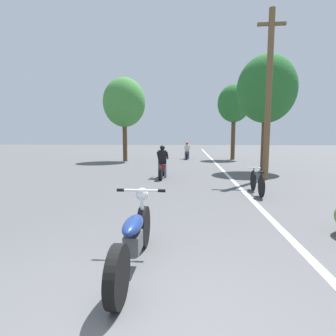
{
  "coord_description": "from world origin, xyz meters",
  "views": [
    {
      "loc": [
        0.56,
        -2.11,
        1.75
      ],
      "look_at": [
        -0.05,
        5.16,
        0.9
      ],
      "focal_mm": 28.0,
      "sensor_mm": 36.0,
      "label": 1
    }
  ],
  "objects_px": {
    "roadside_tree_right_near": "(267,90)",
    "motorcycle_foreground": "(134,237)",
    "utility_pole": "(269,94)",
    "bicycle_parked": "(257,182)",
    "motorcycle_rider_lead": "(162,166)",
    "motorcycle_rider_far": "(187,153)",
    "roadside_tree_left": "(124,103)",
    "roadside_tree_right_far": "(234,104)"
  },
  "relations": [
    {
      "from": "bicycle_parked",
      "to": "roadside_tree_right_near",
      "type": "bearing_deg",
      "value": 73.15
    },
    {
      "from": "roadside_tree_right_near",
      "to": "motorcycle_rider_lead",
      "type": "xyz_separation_m",
      "value": [
        -5.01,
        -2.67,
        -3.62
      ]
    },
    {
      "from": "roadside_tree_right_near",
      "to": "motorcycle_rider_far",
      "type": "distance_m",
      "value": 9.32
    },
    {
      "from": "roadside_tree_left",
      "to": "motorcycle_foreground",
      "type": "bearing_deg",
      "value": -75.53
    },
    {
      "from": "motorcycle_rider_lead",
      "to": "motorcycle_rider_far",
      "type": "distance_m",
      "value": 10.27
    },
    {
      "from": "motorcycle_rider_far",
      "to": "bicycle_parked",
      "type": "relative_size",
      "value": 1.21
    },
    {
      "from": "roadside_tree_right_far",
      "to": "motorcycle_rider_lead",
      "type": "distance_m",
      "value": 11.61
    },
    {
      "from": "roadside_tree_right_far",
      "to": "motorcycle_rider_far",
      "type": "relative_size",
      "value": 2.86
    },
    {
      "from": "motorcycle_foreground",
      "to": "motorcycle_rider_far",
      "type": "distance_m",
      "value": 18.18
    },
    {
      "from": "roadside_tree_right_far",
      "to": "bicycle_parked",
      "type": "relative_size",
      "value": 3.47
    },
    {
      "from": "roadside_tree_right_far",
      "to": "motorcycle_rider_far",
      "type": "height_order",
      "value": "roadside_tree_right_far"
    },
    {
      "from": "motorcycle_foreground",
      "to": "bicycle_parked",
      "type": "relative_size",
      "value": 1.29
    },
    {
      "from": "utility_pole",
      "to": "roadside_tree_right_near",
      "type": "bearing_deg",
      "value": 76.45
    },
    {
      "from": "roadside_tree_left",
      "to": "motorcycle_rider_far",
      "type": "xyz_separation_m",
      "value": [
        4.54,
        2.45,
        -3.73
      ]
    },
    {
      "from": "motorcycle_foreground",
      "to": "roadside_tree_right_far",
      "type": "bearing_deg",
      "value": 77.05
    },
    {
      "from": "utility_pole",
      "to": "motorcycle_rider_far",
      "type": "xyz_separation_m",
      "value": [
        -3.39,
        10.35,
        -2.96
      ]
    },
    {
      "from": "utility_pole",
      "to": "motorcycle_rider_lead",
      "type": "distance_m",
      "value": 5.24
    },
    {
      "from": "roadside_tree_left",
      "to": "bicycle_parked",
      "type": "distance_m",
      "value": 13.39
    },
    {
      "from": "roadside_tree_right_near",
      "to": "utility_pole",
      "type": "bearing_deg",
      "value": -103.55
    },
    {
      "from": "roadside_tree_left",
      "to": "motorcycle_rider_lead",
      "type": "bearing_deg",
      "value": -65.18
    },
    {
      "from": "motorcycle_rider_far",
      "to": "roadside_tree_right_far",
      "type": "bearing_deg",
      "value": -4.11
    },
    {
      "from": "utility_pole",
      "to": "roadside_tree_right_far",
      "type": "relative_size",
      "value": 1.16
    },
    {
      "from": "roadside_tree_right_far",
      "to": "roadside_tree_left",
      "type": "distance_m",
      "value": 8.47
    },
    {
      "from": "motorcycle_foreground",
      "to": "motorcycle_rider_lead",
      "type": "distance_m",
      "value": 7.96
    },
    {
      "from": "motorcycle_foreground",
      "to": "roadside_tree_right_near",
      "type": "bearing_deg",
      "value": 66.81
    },
    {
      "from": "roadside_tree_right_near",
      "to": "motorcycle_foreground",
      "type": "bearing_deg",
      "value": -113.19
    },
    {
      "from": "motorcycle_foreground",
      "to": "roadside_tree_left",
      "type": "bearing_deg",
      "value": 104.47
    },
    {
      "from": "motorcycle_rider_lead",
      "to": "roadside_tree_right_far",
      "type": "bearing_deg",
      "value": 65.31
    },
    {
      "from": "utility_pole",
      "to": "roadside_tree_right_near",
      "type": "relative_size",
      "value": 1.15
    },
    {
      "from": "utility_pole",
      "to": "motorcycle_foreground",
      "type": "relative_size",
      "value": 3.11
    },
    {
      "from": "roadside_tree_right_far",
      "to": "bicycle_parked",
      "type": "height_order",
      "value": "roadside_tree_right_far"
    },
    {
      "from": "bicycle_parked",
      "to": "utility_pole",
      "type": "bearing_deg",
      "value": 70.08
    },
    {
      "from": "utility_pole",
      "to": "bicycle_parked",
      "type": "relative_size",
      "value": 4.01
    },
    {
      "from": "roadside_tree_right_far",
      "to": "motorcycle_rider_far",
      "type": "distance_m",
      "value": 5.29
    },
    {
      "from": "roadside_tree_left",
      "to": "bicycle_parked",
      "type": "relative_size",
      "value": 3.58
    },
    {
      "from": "utility_pole",
      "to": "roadside_tree_left",
      "type": "height_order",
      "value": "utility_pole"
    },
    {
      "from": "utility_pole",
      "to": "bicycle_parked",
      "type": "height_order",
      "value": "utility_pole"
    },
    {
      "from": "roadside_tree_left",
      "to": "motorcycle_foreground",
      "type": "distance_m",
      "value": 16.69
    },
    {
      "from": "roadside_tree_left",
      "to": "motorcycle_rider_far",
      "type": "bearing_deg",
      "value": 28.32
    },
    {
      "from": "motorcycle_foreground",
      "to": "bicycle_parked",
      "type": "distance_m",
      "value": 5.67
    },
    {
      "from": "motorcycle_rider_lead",
      "to": "bicycle_parked",
      "type": "bearing_deg",
      "value": -42.71
    },
    {
      "from": "utility_pole",
      "to": "roadside_tree_right_far",
      "type": "bearing_deg",
      "value": 88.62
    }
  ]
}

